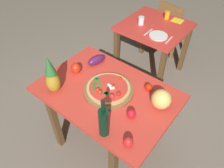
{
  "coord_description": "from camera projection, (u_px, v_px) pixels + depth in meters",
  "views": [
    {
      "loc": [
        0.87,
        -1.01,
        2.17
      ],
      "look_at": [
        0.01,
        0.06,
        0.83
      ],
      "focal_mm": 34.85,
      "sensor_mm": 36.0,
      "label": 1
    }
  ],
  "objects": [
    {
      "name": "dining_chair",
      "position": [
        171.0,
        26.0,
        3.32
      ],
      "size": [
        0.46,
        0.46,
        0.85
      ],
      "rotation": [
        0.0,
        0.0,
        2.98
      ],
      "color": "brown",
      "rests_on": "ground_plane"
    },
    {
      "name": "knife_utensil",
      "position": [
        169.0,
        40.0,
        2.51
      ],
      "size": [
        0.03,
        0.18,
        0.01
      ],
      "primitive_type": "cube",
      "rotation": [
        0.0,
        0.0,
        0.08
      ],
      "color": "silver",
      "rests_on": "background_table"
    },
    {
      "name": "wine_bottle",
      "position": [
        104.0,
        122.0,
        1.52
      ],
      "size": [
        0.08,
        0.08,
        0.36
      ],
      "color": "black",
      "rests_on": "display_table"
    },
    {
      "name": "background_table",
      "position": [
        154.0,
        35.0,
        2.85
      ],
      "size": [
        0.81,
        0.79,
        0.78
      ],
      "color": "brown",
      "rests_on": "ground_plane"
    },
    {
      "name": "tomato_near_board",
      "position": [
        128.0,
        142.0,
        1.52
      ],
      "size": [
        0.07,
        0.07,
        0.07
      ],
      "primitive_type": "sphere",
      "color": "red",
      "rests_on": "display_table"
    },
    {
      "name": "dinner_plate",
      "position": [
        158.0,
        36.0,
        2.57
      ],
      "size": [
        0.22,
        0.22,
        0.02
      ],
      "primitive_type": "cylinder",
      "color": "white",
      "rests_on": "background_table"
    },
    {
      "name": "display_table",
      "position": [
        107.0,
        99.0,
        2.0
      ],
      "size": [
        1.21,
        0.84,
        0.78
      ],
      "color": "brown",
      "rests_on": "ground_plane"
    },
    {
      "name": "fork_utensil",
      "position": [
        148.0,
        32.0,
        2.63
      ],
      "size": [
        0.02,
        0.18,
        0.01
      ],
      "primitive_type": "cube",
      "rotation": [
        0.0,
        0.0,
        -0.01
      ],
      "color": "silver",
      "rests_on": "background_table"
    },
    {
      "name": "tomato_by_bottle",
      "position": [
        131.0,
        114.0,
        1.7
      ],
      "size": [
        0.08,
        0.08,
        0.08
      ],
      "primitive_type": "sphere",
      "color": "red",
      "rests_on": "display_table"
    },
    {
      "name": "melon",
      "position": [
        161.0,
        99.0,
        1.75
      ],
      "size": [
        0.16,
        0.16,
        0.16
      ],
      "primitive_type": "sphere",
      "color": "#EFC966",
      "rests_on": "display_table"
    },
    {
      "name": "eggplant",
      "position": [
        96.0,
        60.0,
        2.18
      ],
      "size": [
        0.13,
        0.22,
        0.09
      ],
      "primitive_type": "ellipsoid",
      "rotation": [
        0.0,
        0.0,
        1.33
      ],
      "color": "#511948",
      "rests_on": "display_table"
    },
    {
      "name": "pizza_board",
      "position": [
        108.0,
        90.0,
        1.92
      ],
      "size": [
        0.45,
        0.45,
        0.02
      ],
      "primitive_type": "cylinder",
      "color": "brown",
      "rests_on": "display_table"
    },
    {
      "name": "tomato_at_corner",
      "position": [
        149.0,
        87.0,
        1.92
      ],
      "size": [
        0.07,
        0.07,
        0.07
      ],
      "primitive_type": "sphere",
      "color": "red",
      "rests_on": "display_table"
    },
    {
      "name": "bell_pepper",
      "position": [
        76.0,
        68.0,
        2.08
      ],
      "size": [
        0.1,
        0.1,
        0.11
      ],
      "primitive_type": "ellipsoid",
      "color": "red",
      "rests_on": "display_table"
    },
    {
      "name": "napkin_folded",
      "position": [
        178.0,
        21.0,
        2.84
      ],
      "size": [
        0.15,
        0.13,
        0.01
      ],
      "primitive_type": "cube",
      "rotation": [
        0.0,
        0.0,
        0.05
      ],
      "color": "yellow",
      "rests_on": "background_table"
    },
    {
      "name": "drinking_glass_juice",
      "position": [
        167.0,
        15.0,
        2.85
      ],
      "size": [
        0.06,
        0.06,
        0.1
      ],
      "primitive_type": "cylinder",
      "color": "orange",
      "rests_on": "background_table"
    },
    {
      "name": "pizza",
      "position": [
        109.0,
        88.0,
        1.9
      ],
      "size": [
        0.39,
        0.39,
        0.06
      ],
      "color": "tan",
      "rests_on": "pizza_board"
    },
    {
      "name": "drinking_glass_water",
      "position": [
        141.0,
        21.0,
        2.74
      ],
      "size": [
        0.07,
        0.07,
        0.1
      ],
      "primitive_type": "cylinder",
      "color": "silver",
      "rests_on": "background_table"
    },
    {
      "name": "ground_plane",
      "position": [
        108.0,
        138.0,
        2.47
      ],
      "size": [
        10.0,
        10.0,
        0.0
      ],
      "primitive_type": "plane",
      "color": "gray"
    },
    {
      "name": "pineapple_left",
      "position": [
        52.0,
        76.0,
        1.82
      ],
      "size": [
        0.12,
        0.12,
        0.37
      ],
      "color": "#B08923",
      "rests_on": "display_table"
    }
  ]
}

